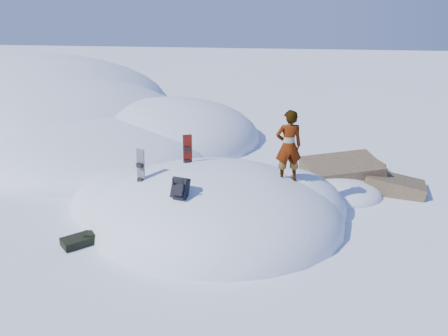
% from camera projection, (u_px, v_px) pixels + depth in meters
% --- Properties ---
extents(ground, '(120.00, 120.00, 0.00)m').
position_uv_depth(ground, '(215.00, 219.00, 12.04)').
color(ground, white).
rests_on(ground, ground).
extents(snow_mound, '(8.00, 6.00, 3.00)m').
position_uv_depth(snow_mound, '(211.00, 215.00, 12.29)').
color(snow_mound, silver).
rests_on(snow_mound, ground).
extents(snow_ridge, '(21.50, 18.50, 6.40)m').
position_uv_depth(snow_ridge, '(56.00, 121.00, 22.86)').
color(snow_ridge, silver).
rests_on(snow_ridge, ground).
extents(rock_outcrop, '(4.68, 4.41, 1.68)m').
position_uv_depth(rock_outcrop, '(345.00, 187.00, 14.22)').
color(rock_outcrop, brown).
rests_on(rock_outcrop, ground).
extents(snowboard_red, '(0.29, 0.25, 1.35)m').
position_uv_depth(snowboard_red, '(188.00, 157.00, 12.16)').
color(snowboard_red, '#BA1809').
rests_on(snowboard_red, snow_mound).
extents(snowboard_dark, '(0.27, 0.23, 1.38)m').
position_uv_depth(snowboard_dark, '(141.00, 174.00, 11.38)').
color(snowboard_dark, black).
rests_on(snowboard_dark, snow_mound).
extents(backpack, '(0.44, 0.54, 0.60)m').
position_uv_depth(backpack, '(180.00, 188.00, 10.22)').
color(backpack, black).
rests_on(backpack, snow_mound).
extents(gear_pile, '(0.96, 0.85, 0.25)m').
position_uv_depth(gear_pile, '(80.00, 240.00, 10.67)').
color(gear_pile, black).
rests_on(gear_pile, ground).
extents(person, '(0.79, 0.63, 1.90)m').
position_uv_depth(person, '(289.00, 146.00, 11.25)').
color(person, slate).
rests_on(person, snow_mound).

